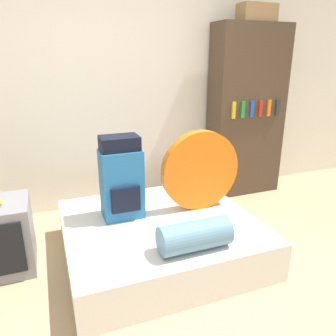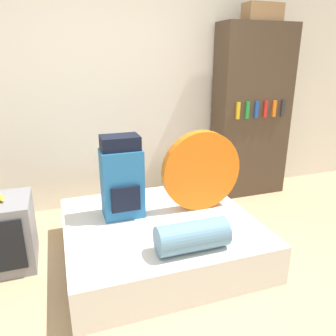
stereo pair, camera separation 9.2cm
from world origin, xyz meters
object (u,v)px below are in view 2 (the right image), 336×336
cardboard_box (263,12)px  backpack (122,178)px  tent_bag (201,171)px  sleeping_roll (192,236)px  bookshelf (251,113)px

cardboard_box → backpack: bearing=-156.1°
backpack → cardboard_box: 2.36m
backpack → tent_bag: 0.69m
cardboard_box → tent_bag: bearing=-141.0°
sleeping_roll → bookshelf: (1.36, 1.48, 0.56)m
backpack → bookshelf: (1.71, 0.79, 0.33)m
tent_bag → sleeping_roll: bearing=-118.9°
tent_bag → cardboard_box: bearing=39.0°
tent_bag → cardboard_box: size_ratio=1.72×
tent_bag → bookshelf: 1.39m
bookshelf → cardboard_box: (0.02, -0.02, 1.07)m
backpack → sleeping_roll: bearing=-62.9°
tent_bag → cardboard_box: cardboard_box is taller
tent_bag → cardboard_box: (1.05, 0.85, 1.39)m
bookshelf → cardboard_box: cardboard_box is taller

